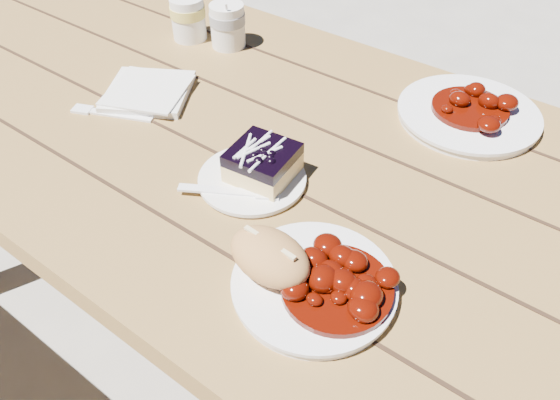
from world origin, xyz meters
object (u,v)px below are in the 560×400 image
Objects in this scene: bread_roll at (270,256)px; second_plate at (468,115)px; main_plate at (314,286)px; coffee_cup at (228,26)px; dessert_plate at (252,180)px; second_cup at (188,18)px; blueberry_cake at (263,162)px; picnic_table at (279,213)px.

bread_roll is 0.47× the size of second_plate.
coffee_cup is (-0.52, 0.44, 0.04)m from main_plate.
dessert_plate is 1.80× the size of second_cup.
blueberry_cake is at bearing -42.59° from coffee_cup.
blueberry_cake reaches higher than second_plate.
picnic_table is 0.39m from second_plate.
blueberry_cake is (0.01, 0.01, 0.03)m from dessert_plate.
main_plate reaches higher than picnic_table.
bread_roll is at bearing -55.78° from blueberry_cake.
second_cup is at bearing 140.01° from blueberry_cake.
coffee_cup reaches higher than dessert_plate.
bread_roll is 0.71× the size of dessert_plate.
bread_roll reaches higher than main_plate.
main_plate is (0.22, -0.22, 0.17)m from picnic_table.
second_cup reaches higher than blueberry_cake.
second_cup is at bearing 145.84° from main_plate.
second_cup is at bearing 141.97° from bread_roll.
picnic_table is 0.42m from coffee_cup.
second_cup is (-0.61, 0.41, 0.04)m from main_plate.
picnic_table is at bearing 124.40° from bread_roll.
blueberry_cake is 1.13× the size of second_cup.
blueberry_cake reaches higher than main_plate.
picnic_table is 9.72× the size of main_plate.
second_plate is at bearing 6.50° from second_cup.
picnic_table is 0.20m from dessert_plate.
blueberry_cake is at bearing 144.59° from main_plate.
picnic_table is at bearing 102.87° from dessert_plate.
dessert_plate is 0.04m from blueberry_cake.
bread_roll is 0.65m from coffee_cup.
bread_roll reaches higher than blueberry_cake.
dessert_plate is at bearing -44.83° from coffee_cup.
coffee_cup is at bearing 14.99° from second_cup.
picnic_table is 12.31× the size of dessert_plate.
second_plate is 2.71× the size of second_cup.
picnic_table is 0.35m from bread_roll.
blueberry_cake is at bearing 130.60° from bread_roll.
coffee_cup is 1.00× the size of second_cup.
main_plate is 0.74m from second_cup.
main_plate is 1.79× the size of bread_roll.
second_cup reaches higher than dessert_plate.
main_plate is at bearing -40.19° from coffee_cup.
second_cup reaches higher than picnic_table.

